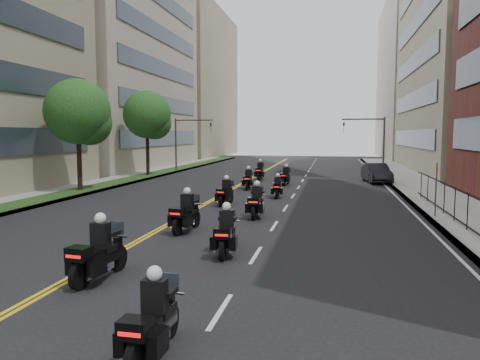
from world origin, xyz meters
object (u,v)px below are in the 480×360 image
at_px(motorcycle_1, 152,322).
at_px(motorcycle_10, 260,172).
at_px(motorcycle_5, 256,203).
at_px(motorcycle_9, 286,177).
at_px(motorcycle_6, 226,193).
at_px(parked_sedan, 376,173).
at_px(motorcycle_4, 186,214).
at_px(motorcycle_7, 277,188).
at_px(motorcycle_3, 226,234).
at_px(motorcycle_8, 248,180).
at_px(motorcycle_2, 98,254).

bearing_deg(motorcycle_1, motorcycle_10, 96.61).
relative_size(motorcycle_5, motorcycle_9, 1.09).
relative_size(motorcycle_9, motorcycle_10, 0.91).
xyz_separation_m(motorcycle_6, motorcycle_10, (-0.29, 14.62, 0.05)).
bearing_deg(parked_sedan, motorcycle_4, -121.50).
bearing_deg(motorcycle_9, motorcycle_6, -94.34).
height_order(motorcycle_10, parked_sedan, motorcycle_10).
distance_m(motorcycle_7, motorcycle_9, 7.26).
bearing_deg(motorcycle_10, motorcycle_5, -82.02).
relative_size(motorcycle_4, motorcycle_9, 1.11).
distance_m(motorcycle_1, motorcycle_5, 14.28).
bearing_deg(motorcycle_1, motorcycle_3, 93.67).
xyz_separation_m(motorcycle_5, motorcycle_7, (0.18, 7.20, -0.09)).
distance_m(motorcycle_6, motorcycle_8, 7.69).
height_order(motorcycle_2, motorcycle_4, motorcycle_2).
xyz_separation_m(motorcycle_10, parked_sedan, (9.71, -0.37, 0.07)).
bearing_deg(parked_sedan, motorcycle_5, -119.67).
relative_size(motorcycle_2, motorcycle_9, 1.14).
bearing_deg(motorcycle_1, motorcycle_5, 92.96).
relative_size(motorcycle_2, parked_sedan, 0.53).
bearing_deg(motorcycle_4, motorcycle_3, -45.96).
bearing_deg(motorcycle_3, motorcycle_2, -134.49).
bearing_deg(motorcycle_10, motorcycle_9, -55.05).
relative_size(motorcycle_1, motorcycle_3, 0.95).
height_order(motorcycle_2, parked_sedan, motorcycle_2).
xyz_separation_m(motorcycle_7, motorcycle_10, (-2.78, 10.94, 0.11)).
bearing_deg(motorcycle_2, motorcycle_3, 56.98).
bearing_deg(motorcycle_3, motorcycle_5, 86.54).
distance_m(motorcycle_3, motorcycle_10, 25.34).
xyz_separation_m(motorcycle_2, motorcycle_4, (0.39, 6.61, -0.02)).
xyz_separation_m(motorcycle_3, motorcycle_9, (-0.12, 21.50, -0.04)).
distance_m(motorcycle_2, motorcycle_4, 6.62).
height_order(motorcycle_4, motorcycle_9, motorcycle_4).
relative_size(motorcycle_8, motorcycle_9, 1.03).
height_order(motorcycle_4, motorcycle_8, motorcycle_4).
bearing_deg(motorcycle_2, motorcycle_9, 90.89).
xyz_separation_m(motorcycle_6, motorcycle_7, (2.49, 3.67, -0.06)).
xyz_separation_m(motorcycle_4, motorcycle_10, (-0.28, 21.93, -0.00)).
height_order(motorcycle_1, parked_sedan, motorcycle_1).
relative_size(motorcycle_4, motorcycle_8, 1.08).
bearing_deg(motorcycle_5, motorcycle_7, 88.43).
xyz_separation_m(motorcycle_3, motorcycle_5, (-0.11, 7.04, 0.01)).
relative_size(motorcycle_1, motorcycle_2, 0.89).
bearing_deg(parked_sedan, motorcycle_10, 169.96).
relative_size(motorcycle_4, parked_sedan, 0.51).
xyz_separation_m(motorcycle_8, parked_sedan, (9.51, 6.56, 0.12)).
height_order(motorcycle_3, motorcycle_6, motorcycle_3).
relative_size(motorcycle_5, motorcycle_7, 1.15).
relative_size(motorcycle_3, parked_sedan, 0.50).
relative_size(motorcycle_2, motorcycle_4, 1.03).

